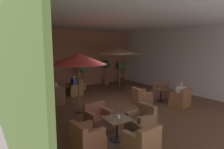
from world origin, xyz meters
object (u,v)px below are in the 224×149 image
armchair_mid_center_north (56,97)px  armchair_mid_center_south (37,90)px  patio_umbrella_tall_red (78,59)px  armchair_front_right_north (181,99)px  iced_drink_cup (118,117)px  cafe_table_front_right (161,92)px  armchair_mid_center_east (75,89)px  potted_tree_mid_left (12,67)px  potted_tree_mid_right (82,69)px  potted_tree_left_corner (122,68)px  patron_with_friend (56,90)px  armchair_front_right_east (161,91)px  armchair_front_left_west (142,143)px  patron_blue_shirt (180,90)px  armchair_front_left_north (141,121)px  cafe_table_front_left (117,124)px  potted_tree_right_corner (106,68)px  cafe_table_mid_center (55,89)px  armchair_front_left_east (98,119)px  armchair_front_right_south (141,98)px  patron_by_window (74,82)px  armchair_front_left_south (87,140)px

armchair_mid_center_north → armchair_mid_center_south: (-0.38, 1.93, 0.03)m
patio_umbrella_tall_red → armchair_front_right_north: bearing=-24.2°
armchair_mid_center_north → iced_drink_cup: 4.57m
cafe_table_front_right → armchair_mid_center_east: (-2.92, 3.63, -0.17)m
potted_tree_mid_left → potted_tree_mid_right: (3.85, -0.63, -0.30)m
potted_tree_left_corner → patron_with_friend: (-5.86, -2.52, -0.41)m
armchair_front_right_east → armchair_mid_center_north: size_ratio=1.12×
patio_umbrella_tall_red → patron_with_friend: bearing=101.2°
armchair_front_left_west → armchair_mid_center_east: bearing=80.2°
potted_tree_mid_right → patron_blue_shirt: bearing=-69.8°
potted_tree_mid_right → armchair_front_left_north: bearing=-100.0°
patio_umbrella_tall_red → patron_with_friend: patio_umbrella_tall_red is taller
cafe_table_front_left → armchair_front_left_west: (0.04, -1.01, -0.18)m
armchair_front_right_east → armchair_mid_center_south: size_ratio=1.06×
armchair_front_right_north → armchair_mid_center_east: (-3.06, 4.68, -0.00)m
potted_tree_left_corner → iced_drink_cup: (-5.61, -7.11, -0.38)m
armchair_mid_center_east → potted_tree_right_corner: potted_tree_right_corner is taller
potted_tree_right_corner → patron_with_friend: (-4.49, -2.55, -0.50)m
armchair_front_right_east → armchair_front_left_west: bearing=-143.3°
cafe_table_mid_center → armchair_front_left_east: bearing=-91.3°
armchair_mid_center_east → iced_drink_cup: (-1.16, -5.63, 0.39)m
cafe_table_front_left → iced_drink_cup: 0.23m
patio_umbrella_tall_red → patron_blue_shirt: 4.74m
cafe_table_mid_center → patio_umbrella_tall_red: (0.05, -2.81, 1.73)m
armchair_mid_center_east → armchair_mid_center_south: 1.99m
armchair_front_left_east → armchair_front_left_north: bearing=-42.6°
armchair_front_right_north → potted_tree_mid_left: 8.73m
armchair_front_left_east → armchair_mid_center_south: size_ratio=0.78×
potted_tree_mid_left → potted_tree_right_corner: size_ratio=1.23×
armchair_mid_center_east → armchair_mid_center_south: bearing=154.8°
patio_umbrella_tall_red → armchair_front_right_south: bearing=-10.1°
armchair_front_right_east → armchair_mid_center_south: 6.72m
armchair_front_right_south → armchair_mid_center_north: armchair_mid_center_north is taller
armchair_mid_center_north → potted_tree_mid_right: 3.33m
armchair_front_right_south → cafe_table_mid_center: size_ratio=1.29×
potted_tree_mid_left → patron_by_window: bearing=-29.7°
armchair_front_right_north → patron_by_window: size_ratio=1.34×
cafe_table_front_left → armchair_front_left_west: armchair_front_left_west is taller
armchair_front_left_south → potted_tree_mid_left: bearing=95.4°
armchair_front_left_east → cafe_table_front_right: bearing=12.6°
armchair_front_left_west → armchair_front_right_east: (4.87, 3.62, -0.01)m
cafe_table_front_left → potted_tree_mid_right: (2.17, 6.55, 0.82)m
armchair_mid_center_north → iced_drink_cup: armchair_mid_center_north is taller
patron_blue_shirt → patron_with_friend: (-4.47, 3.61, -0.06)m
armchair_mid_center_south → patron_blue_shirt: size_ratio=1.63×
patron_blue_shirt → patron_with_friend: 5.75m
armchair_front_left_east → cafe_table_front_right: size_ratio=1.25×
cafe_table_front_left → potted_tree_left_corner: bearing=51.4°
armchair_front_left_north → armchair_mid_center_south: (-1.65, 6.38, 0.03)m
armchair_front_left_west → armchair_mid_center_east: 6.68m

